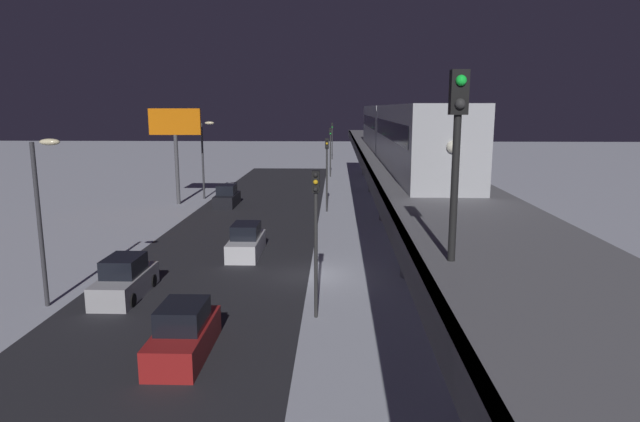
% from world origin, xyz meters
% --- Properties ---
extents(ground_plane, '(240.00, 240.00, 0.00)m').
position_xyz_m(ground_plane, '(0.00, 0.00, 0.00)').
color(ground_plane, silver).
extents(avenue_asphalt, '(11.00, 105.71, 0.01)m').
position_xyz_m(avenue_asphalt, '(5.23, 0.00, 0.00)').
color(avenue_asphalt, '#28282D').
rests_on(avenue_asphalt, ground_plane).
extents(elevated_railway, '(5.00, 105.71, 5.72)m').
position_xyz_m(elevated_railway, '(-5.80, 0.00, 4.94)').
color(elevated_railway, slate).
rests_on(elevated_railway, ground_plane).
extents(subway_train, '(2.94, 36.87, 3.40)m').
position_xyz_m(subway_train, '(-5.89, -9.73, 7.50)').
color(subway_train, '#B7BABF').
rests_on(subway_train, elevated_railway).
extents(rail_signal, '(0.36, 0.41, 4.00)m').
position_xyz_m(rail_signal, '(-4.22, 16.97, 8.44)').
color(rail_signal, black).
rests_on(rail_signal, elevated_railway).
extents(sedan_silver, '(1.91, 4.62, 1.97)m').
position_xyz_m(sedan_silver, '(8.43, 3.58, 0.79)').
color(sedan_silver, '#B2B2B7').
rests_on(sedan_silver, ground_plane).
extents(sedan_red, '(1.80, 4.43, 1.97)m').
position_xyz_m(sedan_red, '(3.83, 9.81, 0.80)').
color(sedan_red, '#A51E1E').
rests_on(sedan_red, ground_plane).
extents(sedan_black, '(1.80, 4.36, 1.97)m').
position_xyz_m(sedan_black, '(8.43, -21.05, 0.80)').
color(sedan_black, black).
rests_on(sedan_black, ground_plane).
extents(sedan_white, '(1.80, 4.69, 1.97)m').
position_xyz_m(sedan_white, '(3.83, -4.11, 0.80)').
color(sedan_white, silver).
rests_on(sedan_white, ground_plane).
extents(traffic_light_near, '(0.32, 0.44, 6.40)m').
position_xyz_m(traffic_light_near, '(-0.87, 6.00, 4.20)').
color(traffic_light_near, '#2D2D2D').
rests_on(traffic_light_near, ground_plane).
extents(traffic_light_mid, '(0.32, 0.44, 6.40)m').
position_xyz_m(traffic_light_mid, '(-0.87, -18.52, 4.20)').
color(traffic_light_mid, '#2D2D2D').
rests_on(traffic_light_mid, ground_plane).
extents(traffic_light_far, '(0.32, 0.44, 6.40)m').
position_xyz_m(traffic_light_far, '(-0.87, -43.04, 4.20)').
color(traffic_light_far, '#2D2D2D').
rests_on(traffic_light_far, ground_plane).
extents(traffic_light_distant, '(0.32, 0.44, 6.40)m').
position_xyz_m(traffic_light_distant, '(-0.87, -67.56, 4.20)').
color(traffic_light_distant, '#2D2D2D').
rests_on(traffic_light_distant, ground_plane).
extents(commercial_billboard, '(4.80, 0.36, 8.90)m').
position_xyz_m(commercial_billboard, '(13.22, -21.91, 6.83)').
color(commercial_billboard, '#4C4C51').
rests_on(commercial_billboard, ground_plane).
extents(street_lamp_near, '(1.35, 0.44, 7.65)m').
position_xyz_m(street_lamp_near, '(11.30, 5.00, 4.81)').
color(street_lamp_near, '#38383D').
rests_on(street_lamp_near, ground_plane).
extents(street_lamp_far, '(1.35, 0.44, 7.65)m').
position_xyz_m(street_lamp_far, '(11.30, -25.00, 4.81)').
color(street_lamp_far, '#38383D').
rests_on(street_lamp_far, ground_plane).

